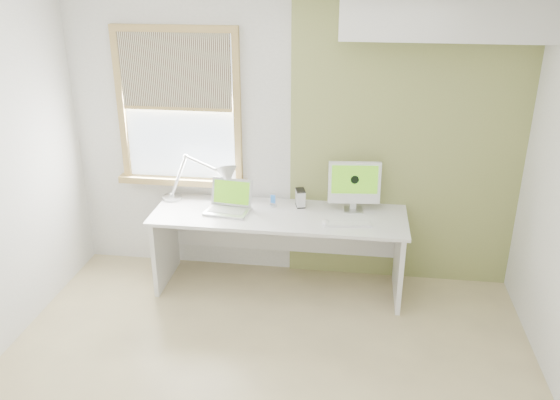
% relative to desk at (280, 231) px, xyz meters
% --- Properties ---
extents(room, '(4.04, 3.54, 2.64)m').
position_rel_desk_xyz_m(room, '(0.05, -1.44, 0.77)').
color(room, tan).
rests_on(room, ground).
extents(accent_wall, '(2.00, 0.02, 2.60)m').
position_rel_desk_xyz_m(accent_wall, '(1.05, 0.30, 0.77)').
color(accent_wall, '#89924D').
rests_on(accent_wall, room).
extents(soffit, '(1.60, 0.40, 0.42)m').
position_rel_desk_xyz_m(soffit, '(1.25, 0.13, 1.87)').
color(soffit, white).
rests_on(soffit, room).
extents(window, '(1.20, 0.14, 1.42)m').
position_rel_desk_xyz_m(window, '(-0.95, 0.27, 1.01)').
color(window, '#AF8D4B').
rests_on(window, room).
extents(desk, '(2.20, 0.70, 0.73)m').
position_rel_desk_xyz_m(desk, '(0.00, 0.00, 0.00)').
color(desk, silver).
rests_on(desk, room).
extents(desk_lamp, '(0.77, 0.31, 0.44)m').
position_rel_desk_xyz_m(desk_lamp, '(-0.59, 0.12, 0.42)').
color(desk_lamp, silver).
rests_on(desk_lamp, desk).
extents(laptop, '(0.40, 0.34, 0.26)m').
position_rel_desk_xyz_m(laptop, '(-0.44, -0.03, 0.26)').
color(laptop, silver).
rests_on(laptop, desk).
extents(phone_dock, '(0.08, 0.08, 0.12)m').
position_rel_desk_xyz_m(phone_dock, '(-0.08, 0.10, 0.23)').
color(phone_dock, silver).
rests_on(phone_dock, desk).
extents(external_drive, '(0.10, 0.14, 0.16)m').
position_rel_desk_xyz_m(external_drive, '(0.16, 0.13, 0.27)').
color(external_drive, silver).
rests_on(external_drive, desk).
extents(imac, '(0.45, 0.16, 0.44)m').
position_rel_desk_xyz_m(imac, '(0.63, 0.11, 0.44)').
color(imac, silver).
rests_on(imac, desk).
extents(keyboard, '(0.41, 0.16, 0.02)m').
position_rel_desk_xyz_m(keyboard, '(0.60, -0.20, 0.20)').
color(keyboard, white).
rests_on(keyboard, desk).
extents(mouse, '(0.06, 0.10, 0.03)m').
position_rel_desk_xyz_m(mouse, '(0.41, -0.21, 0.21)').
color(mouse, white).
rests_on(mouse, desk).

